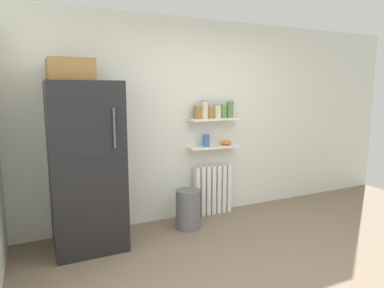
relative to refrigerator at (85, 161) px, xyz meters
name	(u,v)px	position (x,y,z in m)	size (l,w,h in m)	color
ground_plane	(254,265)	(1.39, -1.14, -0.94)	(7.04, 7.04, 0.00)	#7A6651
back_wall	(188,120)	(1.39, 0.41, 0.36)	(7.04, 0.10, 2.60)	silver
refrigerator	(85,161)	(0.00, 0.00, 0.00)	(0.73, 0.75, 2.00)	black
radiator	(212,190)	(1.70, 0.28, -0.60)	(0.54, 0.12, 0.67)	white
wall_shelf_lower	(214,147)	(1.70, 0.25, 0.00)	(0.72, 0.22, 0.03)	white
wall_shelf_upper	(214,119)	(1.70, 0.25, 0.37)	(0.72, 0.22, 0.03)	white
storage_jar_0	(198,112)	(1.46, 0.25, 0.47)	(0.11, 0.11, 0.18)	olive
storage_jar_1	(204,110)	(1.55, 0.25, 0.50)	(0.10, 0.10, 0.24)	beige
storage_jar_2	(211,112)	(1.65, 0.25, 0.47)	(0.10, 0.10, 0.17)	olive
storage_jar_3	(217,111)	(1.75, 0.25, 0.48)	(0.10, 0.10, 0.19)	beige
storage_jar_4	(224,111)	(1.84, 0.25, 0.48)	(0.09, 0.09, 0.19)	#5B7F4C
storage_jar_5	(230,109)	(1.94, 0.25, 0.50)	(0.09, 0.09, 0.23)	#5B7F4C
vase	(206,141)	(1.58, 0.25, 0.09)	(0.10, 0.10, 0.16)	#38609E
shelf_bowl	(226,142)	(1.89, 0.25, 0.05)	(0.15, 0.15, 0.07)	orange
trash_bin	(188,209)	(1.18, -0.04, -0.70)	(0.30, 0.30, 0.48)	slate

